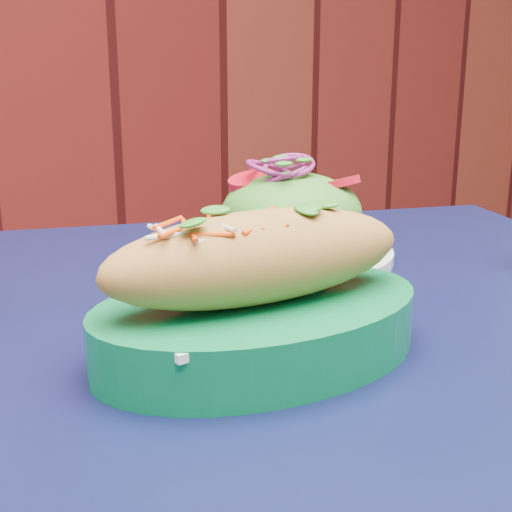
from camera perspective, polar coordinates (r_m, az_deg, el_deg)
cafe_table at (r=0.63m, az=2.91°, el=-13.10°), size 1.01×1.01×0.75m
banh_mi_basket at (r=0.52m, az=0.21°, el=-3.20°), size 0.27×0.18×0.12m
salad_plate at (r=0.76m, az=2.84°, el=2.94°), size 0.22×0.22×0.11m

